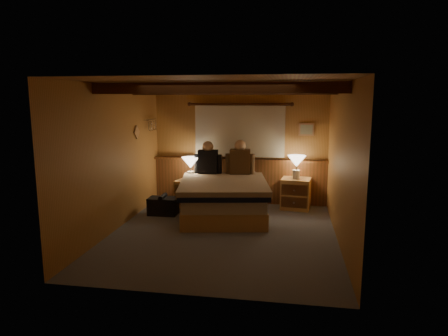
% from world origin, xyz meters
% --- Properties ---
extents(floor, '(4.20, 4.20, 0.00)m').
position_xyz_m(floor, '(0.00, 0.00, 0.00)').
color(floor, slate).
rests_on(floor, ground).
extents(ceiling, '(4.20, 4.20, 0.00)m').
position_xyz_m(ceiling, '(0.00, 0.00, 2.40)').
color(ceiling, '#B68944').
rests_on(ceiling, wall_back).
extents(wall_back, '(3.60, 0.00, 3.60)m').
position_xyz_m(wall_back, '(0.00, 2.10, 1.20)').
color(wall_back, '#B37A40').
rests_on(wall_back, floor).
extents(wall_left, '(0.00, 4.20, 4.20)m').
position_xyz_m(wall_left, '(-1.80, 0.00, 1.20)').
color(wall_left, '#B37A40').
rests_on(wall_left, floor).
extents(wall_right, '(0.00, 4.20, 4.20)m').
position_xyz_m(wall_right, '(1.80, 0.00, 1.20)').
color(wall_right, '#B37A40').
rests_on(wall_right, floor).
extents(wall_front, '(3.60, 0.00, 3.60)m').
position_xyz_m(wall_front, '(0.00, -2.10, 1.20)').
color(wall_front, '#B37A40').
rests_on(wall_front, floor).
extents(wainscot, '(3.60, 0.23, 0.94)m').
position_xyz_m(wainscot, '(0.00, 2.04, 0.49)').
color(wainscot, brown).
rests_on(wainscot, wall_back).
extents(curtain_window, '(2.18, 0.09, 1.11)m').
position_xyz_m(curtain_window, '(0.00, 2.03, 1.52)').
color(curtain_window, '#4B2A12').
rests_on(curtain_window, wall_back).
extents(ceiling_beams, '(3.60, 1.65, 0.16)m').
position_xyz_m(ceiling_beams, '(0.00, 0.15, 2.31)').
color(ceiling_beams, '#4B2A12').
rests_on(ceiling_beams, ceiling).
extents(coat_rail, '(0.05, 0.55, 0.24)m').
position_xyz_m(coat_rail, '(-1.72, 1.58, 1.67)').
color(coat_rail, silver).
rests_on(coat_rail, wall_left).
extents(framed_print, '(0.30, 0.04, 0.25)m').
position_xyz_m(framed_print, '(1.35, 2.08, 1.55)').
color(framed_print, tan).
rests_on(framed_print, wall_back).
extents(bed, '(1.84, 2.22, 0.68)m').
position_xyz_m(bed, '(-0.16, 0.99, 0.35)').
color(bed, tan).
rests_on(bed, floor).
extents(nightstand_left, '(0.57, 0.53, 0.54)m').
position_xyz_m(nightstand_left, '(-0.96, 1.54, 0.27)').
color(nightstand_left, tan).
rests_on(nightstand_left, floor).
extents(nightstand_right, '(0.61, 0.57, 0.61)m').
position_xyz_m(nightstand_right, '(1.17, 1.73, 0.30)').
color(nightstand_right, tan).
rests_on(nightstand_right, floor).
extents(lamp_left, '(0.36, 0.36, 0.46)m').
position_xyz_m(lamp_left, '(-0.93, 1.58, 0.87)').
color(lamp_left, silver).
rests_on(lamp_left, nightstand_left).
extents(lamp_right, '(0.35, 0.35, 0.46)m').
position_xyz_m(lamp_right, '(1.17, 1.69, 0.93)').
color(lamp_right, silver).
rests_on(lamp_right, nightstand_right).
extents(person_left, '(0.56, 0.24, 0.68)m').
position_xyz_m(person_left, '(-0.58, 1.62, 0.95)').
color(person_left, black).
rests_on(person_left, bed).
extents(person_right, '(0.58, 0.25, 0.71)m').
position_xyz_m(person_right, '(0.06, 1.67, 0.96)').
color(person_right, '#49321D').
rests_on(person_right, bed).
extents(duffel_bag, '(0.54, 0.33, 0.39)m').
position_xyz_m(duffel_bag, '(-1.30, 0.88, 0.17)').
color(duffel_bag, black).
rests_on(duffel_bag, floor).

